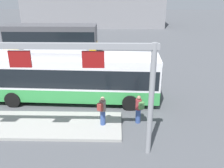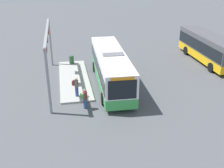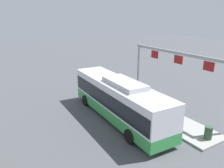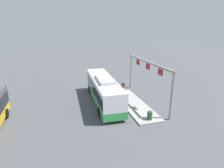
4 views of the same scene
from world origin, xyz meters
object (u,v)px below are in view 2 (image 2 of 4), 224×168
(person_boarding, at_px, (76,86))
(person_waiting_near, at_px, (85,98))
(bus_main, at_px, (111,66))
(trash_bin, at_px, (72,60))
(bus_background_left, at_px, (208,46))

(person_boarding, xyz_separation_m, person_waiting_near, (1.98, 0.51, -0.16))
(bus_main, height_order, person_boarding, bus_main)
(person_boarding, bearing_deg, bus_main, 61.47)
(person_boarding, bearing_deg, person_waiting_near, -48.41)
(person_boarding, height_order, trash_bin, person_boarding)
(person_boarding, relative_size, person_waiting_near, 1.00)
(bus_main, distance_m, person_boarding, 4.13)
(bus_background_left, relative_size, person_boarding, 6.01)
(bus_background_left, bearing_deg, bus_main, -70.44)
(bus_background_left, bearing_deg, trash_bin, -96.27)
(bus_main, xyz_separation_m, trash_bin, (-5.97, -3.33, -1.20))
(bus_main, distance_m, trash_bin, 6.94)
(trash_bin, bearing_deg, bus_main, 29.17)
(person_boarding, bearing_deg, bus_background_left, 50.37)
(person_waiting_near, distance_m, trash_bin, 10.25)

